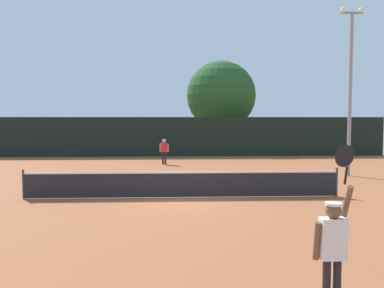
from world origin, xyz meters
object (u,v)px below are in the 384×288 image
object	(u,v)px
tennis_ball	(226,192)
player_serving	(333,240)
light_pole	(350,81)
parked_car_mid	(191,140)
parked_car_near	(150,142)
parked_car_far	(274,140)
player_receiving	(164,149)
large_tree	(221,96)

from	to	relation	value
tennis_ball	player_serving	bearing A→B (deg)	-87.91
light_pole	parked_car_mid	xyz separation A→B (m)	(-7.14, 19.77, -4.00)
light_pole	parked_car_near	xyz separation A→B (m)	(-11.06, 17.11, -4.00)
parked_car_near	parked_car_mid	bearing A→B (deg)	28.00
parked_car_near	parked_car_mid	world-z (taller)	same
parked_car_far	player_receiving	bearing A→B (deg)	-130.77
player_serving	large_tree	xyz separation A→B (m)	(1.83, 30.33, 3.79)
light_pole	large_tree	bearing A→B (deg)	106.21
tennis_ball	parked_car_far	world-z (taller)	parked_car_far
player_serving	player_receiving	world-z (taller)	player_serving
player_serving	parked_car_mid	distance (m)	34.10
player_serving	tennis_ball	bearing A→B (deg)	92.09
light_pole	parked_car_mid	bearing A→B (deg)	109.85
parked_car_near	player_receiving	bearing A→B (deg)	-88.35
tennis_ball	parked_car_mid	world-z (taller)	parked_car_mid
player_receiving	light_pole	xyz separation A→B (m)	(9.48, -5.54, 3.81)
light_pole	parked_car_far	world-z (taller)	light_pole
player_serving	parked_car_near	xyz separation A→B (m)	(-4.57, 31.44, -0.34)
light_pole	player_receiving	bearing A→B (deg)	149.68
player_serving	light_pole	distance (m)	16.14
tennis_ball	large_tree	world-z (taller)	large_tree
parked_car_near	player_serving	bearing A→B (deg)	-87.85
player_receiving	parked_car_far	distance (m)	17.27
player_receiving	parked_car_far	world-z (taller)	parked_car_far
player_receiving	parked_car_near	bearing A→B (deg)	-82.23
light_pole	parked_car_near	world-z (taller)	light_pole
player_receiving	light_pole	bearing A→B (deg)	149.68
light_pole	parked_car_far	distance (m)	19.71
large_tree	parked_car_near	bearing A→B (deg)	170.17
parked_car_mid	light_pole	bearing A→B (deg)	-63.27
light_pole	large_tree	xyz separation A→B (m)	(-4.65, 16.00, 0.14)
tennis_ball	parked_car_far	xyz separation A→B (m)	(7.84, 23.80, 0.74)
player_receiving	light_pole	distance (m)	11.62
large_tree	parked_car_far	distance (m)	7.73
player_receiving	tennis_ball	world-z (taller)	player_receiving
tennis_ball	light_pole	distance (m)	9.47
tennis_ball	parked_car_near	size ratio (longest dim) A/B	0.02
parked_car_mid	large_tree	bearing A→B (deg)	-49.70
light_pole	tennis_ball	bearing A→B (deg)	-146.55
parked_car_near	parked_car_mid	size ratio (longest dim) A/B	1.00
player_receiving	large_tree	bearing A→B (deg)	-114.78
light_pole	parked_car_far	xyz separation A→B (m)	(0.99, 19.28, -4.00)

